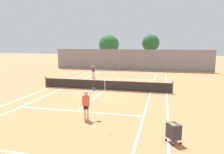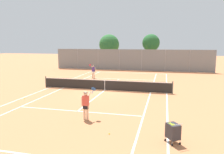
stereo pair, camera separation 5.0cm
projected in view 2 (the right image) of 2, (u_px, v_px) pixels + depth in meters
The scene contains 14 objects.
ground_plane at pixel (105, 90), 19.90m from camera, with size 120.00×120.00×0.00m, color #CC7A4C.
court_line_markings at pixel (105, 90), 19.89m from camera, with size 11.10×23.90×0.01m.
tennis_net at pixel (105, 85), 19.82m from camera, with size 12.00×0.10×1.07m.
ball_cart at pixel (173, 131), 9.32m from camera, with size 0.73×0.77×0.96m.
player_near_side at pixel (86, 103), 12.14m from camera, with size 0.71×0.72×1.77m.
player_far_left at pixel (93, 71), 26.53m from camera, with size 0.63×0.76×1.77m.
loose_tennis_ball_0 at pixel (25, 99), 16.73m from camera, with size 0.07×0.07×0.07m, color #D1DB33.
loose_tennis_ball_1 at pixel (148, 96), 17.72m from camera, with size 0.07×0.07×0.07m, color #D1DB33.
loose_tennis_ball_2 at pixel (103, 73), 31.32m from camera, with size 0.07×0.07×0.07m, color #D1DB33.
loose_tennis_ball_4 at pixel (109, 134), 10.27m from camera, with size 0.07×0.07×0.07m, color #D1DB33.
loose_tennis_ball_5 at pixel (143, 94), 18.10m from camera, with size 0.07×0.07×0.07m, color #D1DB33.
back_fence at pixel (130, 60), 33.94m from camera, with size 24.65×0.08×3.30m.
tree_behind_left at pixel (110, 45), 38.46m from camera, with size 3.52×3.52×5.75m.
tree_behind_right at pixel (151, 43), 35.76m from camera, with size 2.83×2.83×5.70m.
Camera 2 is at (5.25, -18.76, 4.26)m, focal length 35.00 mm.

